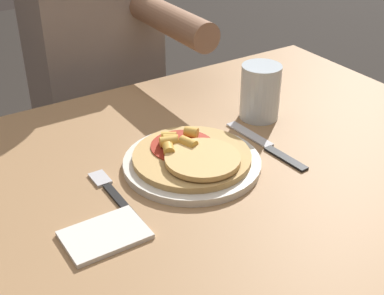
# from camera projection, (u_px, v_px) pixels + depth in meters

# --- Properties ---
(dining_table) EXTENTS (1.28, 0.86, 0.78)m
(dining_table) POSITION_uv_depth(u_px,v_px,m) (184.00, 233.00, 0.99)
(dining_table) COLOR #9E754C
(dining_table) RESTS_ON ground_plane
(plate) EXTENTS (0.25, 0.25, 0.01)m
(plate) POSITION_uv_depth(u_px,v_px,m) (192.00, 163.00, 0.98)
(plate) COLOR silver
(plate) RESTS_ON dining_table
(pizza) EXTENTS (0.22, 0.22, 0.04)m
(pizza) POSITION_uv_depth(u_px,v_px,m) (192.00, 155.00, 0.97)
(pizza) COLOR tan
(pizza) RESTS_ON plate
(fork) EXTENTS (0.03, 0.18, 0.00)m
(fork) POSITION_uv_depth(u_px,v_px,m) (113.00, 193.00, 0.90)
(fork) COLOR black
(fork) RESTS_ON dining_table
(knife) EXTENTS (0.03, 0.22, 0.00)m
(knife) POSITION_uv_depth(u_px,v_px,m) (267.00, 146.00, 1.04)
(knife) COLOR black
(knife) RESTS_ON dining_table
(drinking_glass) EXTENTS (0.08, 0.08, 0.12)m
(drinking_glass) POSITION_uv_depth(u_px,v_px,m) (260.00, 92.00, 1.12)
(drinking_glass) COLOR silver
(drinking_glass) RESTS_ON dining_table
(napkin) EXTENTS (0.12, 0.09, 0.01)m
(napkin) POSITION_uv_depth(u_px,v_px,m) (105.00, 235.00, 0.81)
(napkin) COLOR silver
(napkin) RESTS_ON dining_table
(person_diner) EXTENTS (0.33, 0.52, 1.26)m
(person_diner) POSITION_uv_depth(u_px,v_px,m) (97.00, 67.00, 1.49)
(person_diner) COLOR #2D2D38
(person_diner) RESTS_ON ground_plane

